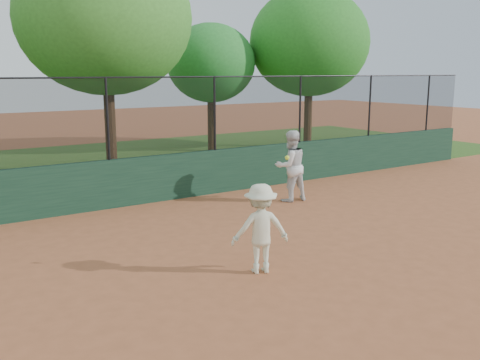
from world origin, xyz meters
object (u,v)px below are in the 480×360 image
player_second (290,166)px  tree_4 (310,42)px  player_main (260,228)px  tree_3 (211,63)px  tree_2 (105,18)px

player_second → tree_4: 10.96m
player_second → tree_4: size_ratio=0.27×
player_main → tree_3: tree_3 is taller
player_second → tree_3: 9.62m
player_main → tree_2: (1.22, 10.24, 4.22)m
player_main → tree_2: size_ratio=0.27×
tree_2 → tree_3: tree_2 is taller
tree_4 → player_main: bearing=-133.6°
player_second → tree_2: bearing=-65.4°
player_second → tree_3: tree_3 is taller
player_second → tree_4: tree_4 is taller
tree_4 → player_second: bearing=-133.2°
player_second → player_main: (-3.60, -3.67, -0.16)m
tree_4 → tree_2: bearing=-174.1°
tree_3 → player_main: bearing=-117.4°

